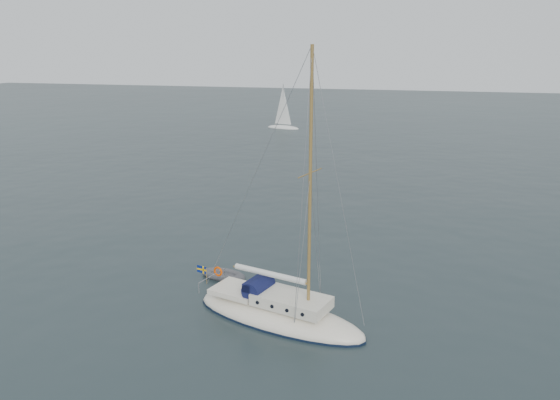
# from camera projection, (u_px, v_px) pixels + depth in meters

# --- Properties ---
(ground) EXTENTS (300.00, 300.00, 0.00)m
(ground) POSITION_uv_depth(u_px,v_px,m) (301.00, 303.00, 27.02)
(ground) COLOR black
(ground) RESTS_ON ground
(sailboat) EXTENTS (9.06, 2.71, 12.89)m
(sailboat) POSITION_uv_depth(u_px,v_px,m) (279.00, 301.00, 25.06)
(sailboat) COLOR #F0E4D0
(sailboat) RESTS_ON ground
(dinghy) EXTENTS (2.62, 1.18, 0.38)m
(dinghy) POSITION_uv_depth(u_px,v_px,m) (224.00, 275.00, 29.95)
(dinghy) COLOR #47484D
(dinghy) RESTS_ON ground
(distant_yacht_c) EXTENTS (5.53, 2.95, 7.33)m
(distant_yacht_c) POSITION_uv_depth(u_px,v_px,m) (283.00, 108.00, 85.83)
(distant_yacht_c) COLOR silver
(distant_yacht_c) RESTS_ON ground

